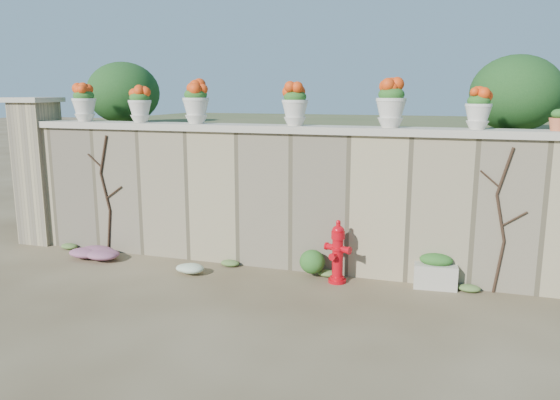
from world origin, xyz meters
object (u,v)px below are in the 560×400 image
(terracotta_pot, at_px, (558,121))
(fire_hydrant, at_px, (338,252))
(urn_pot_0, at_px, (84,103))
(planter_box, at_px, (435,272))

(terracotta_pot, bearing_deg, fire_hydrant, -169.67)
(fire_hydrant, bearing_deg, terracotta_pot, 30.10)
(fire_hydrant, bearing_deg, urn_pot_0, -166.56)
(fire_hydrant, relative_size, terracotta_pot, 3.35)
(fire_hydrant, height_order, terracotta_pot, terracotta_pot)
(fire_hydrant, distance_m, urn_pot_0, 4.76)
(urn_pot_0, relative_size, terracotta_pot, 2.28)
(planter_box, xyz_separation_m, urn_pot_0, (-5.60, 0.25, 2.18))
(planter_box, distance_m, urn_pot_0, 6.01)
(planter_box, bearing_deg, fire_hydrant, -174.64)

